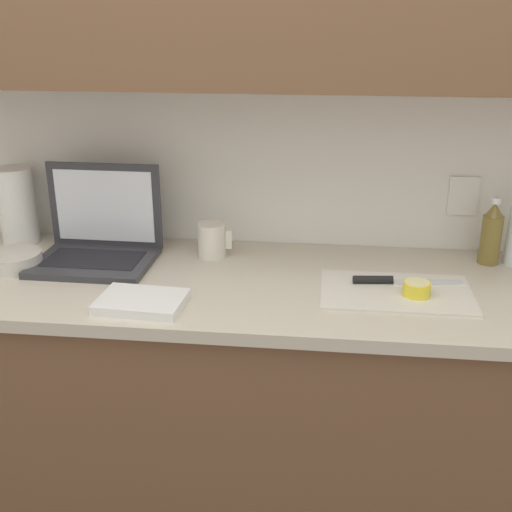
{
  "coord_description": "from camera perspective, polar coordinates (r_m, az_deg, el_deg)",
  "views": [
    {
      "loc": [
        0.31,
        -1.66,
        1.63
      ],
      "look_at": [
        0.12,
        -0.01,
        0.98
      ],
      "focal_mm": 45.0,
      "sensor_mm": 36.0,
      "label": 1
    }
  ],
  "objects": [
    {
      "name": "counter_unit",
      "position": [
        2.05,
        -4.03,
        -13.4
      ],
      "size": [
        2.57,
        0.64,
        0.9
      ],
      "color": "brown",
      "rests_on": "ground_plane"
    },
    {
      "name": "wall_back",
      "position": [
        1.93,
        -2.92,
        19.19
      ],
      "size": [
        5.2,
        0.38,
        2.6
      ],
      "color": "white",
      "rests_on": "ground_plane"
    },
    {
      "name": "paper_towel_roll",
      "position": [
        2.22,
        -20.45,
        4.23
      ],
      "size": [
        0.12,
        0.12,
        0.25
      ],
      "color": "white",
      "rests_on": "counter_unit"
    },
    {
      "name": "bottle_green_soda",
      "position": [
        2.03,
        20.19,
        1.86
      ],
      "size": [
        0.06,
        0.06,
        0.21
      ],
      "color": "olive",
      "rests_on": "counter_unit"
    },
    {
      "name": "bowl_white",
      "position": [
        2.03,
        -20.71,
        -0.36
      ],
      "size": [
        0.16,
        0.16,
        0.05
      ],
      "color": "beige",
      "rests_on": "counter_unit"
    },
    {
      "name": "knife",
      "position": [
        1.82,
        11.7,
        -2.09
      ],
      "size": [
        0.31,
        0.06,
        0.02
      ],
      "rotation": [
        0.0,
        0.0,
        0.1
      ],
      "color": "silver",
      "rests_on": "cutting_board"
    },
    {
      "name": "cutting_board",
      "position": [
        1.77,
        12.36,
        -3.15
      ],
      "size": [
        0.41,
        0.26,
        0.01
      ],
      "primitive_type": "cube",
      "color": "silver",
      "rests_on": "counter_unit"
    },
    {
      "name": "dish_towel",
      "position": [
        1.69,
        -10.14,
        -4.02
      ],
      "size": [
        0.23,
        0.17,
        0.02
      ],
      "primitive_type": "cube",
      "rotation": [
        0.0,
        0.0,
        -0.07
      ],
      "color": "white",
      "rests_on": "counter_unit"
    },
    {
      "name": "laptop",
      "position": [
        2.01,
        -13.82,
        1.5
      ],
      "size": [
        0.36,
        0.27,
        0.28
      ],
      "rotation": [
        0.0,
        0.0,
        -0.01
      ],
      "color": "#333338",
      "rests_on": "counter_unit"
    },
    {
      "name": "measuring_cup",
      "position": [
        1.98,
        -3.94,
        1.42
      ],
      "size": [
        0.11,
        0.09,
        0.11
      ],
      "color": "silver",
      "rests_on": "counter_unit"
    },
    {
      "name": "lemon_half_cut",
      "position": [
        1.75,
        14.09,
        -2.82
      ],
      "size": [
        0.07,
        0.07,
        0.04
      ],
      "color": "yellow",
      "rests_on": "cutting_board"
    }
  ]
}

